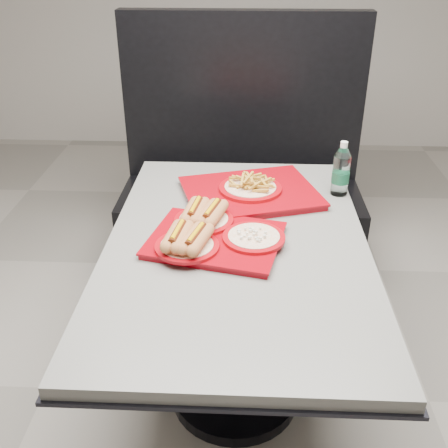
{
  "coord_description": "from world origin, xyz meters",
  "views": [
    {
      "loc": [
        0.03,
        -1.56,
        1.68
      ],
      "look_at": [
        -0.04,
        -0.03,
        0.83
      ],
      "focal_mm": 42.0,
      "sensor_mm": 36.0,
      "label": 1
    }
  ],
  "objects_px": {
    "tray_near": "(211,233)",
    "water_bottle": "(341,172)",
    "tray_far": "(250,190)",
    "booth_bench": "(241,194)",
    "diner_table": "(236,279)"
  },
  "relations": [
    {
      "from": "tray_near",
      "to": "tray_far",
      "type": "xyz_separation_m",
      "value": [
        0.13,
        0.37,
        -0.01
      ]
    },
    {
      "from": "tray_near",
      "to": "water_bottle",
      "type": "height_order",
      "value": "water_bottle"
    },
    {
      "from": "diner_table",
      "to": "tray_near",
      "type": "bearing_deg",
      "value": -169.11
    },
    {
      "from": "tray_far",
      "to": "water_bottle",
      "type": "bearing_deg",
      "value": 6.84
    },
    {
      "from": "diner_table",
      "to": "water_bottle",
      "type": "xyz_separation_m",
      "value": [
        0.41,
        0.39,
        0.26
      ]
    },
    {
      "from": "diner_table",
      "to": "tray_far",
      "type": "xyz_separation_m",
      "value": [
        0.04,
        0.35,
        0.2
      ]
    },
    {
      "from": "booth_bench",
      "to": "tray_near",
      "type": "relative_size",
      "value": 2.69
    },
    {
      "from": "tray_far",
      "to": "water_bottle",
      "type": "height_order",
      "value": "water_bottle"
    },
    {
      "from": "water_bottle",
      "to": "tray_near",
      "type": "bearing_deg",
      "value": -140.49
    },
    {
      "from": "diner_table",
      "to": "booth_bench",
      "type": "distance_m",
      "value": 1.11
    },
    {
      "from": "diner_table",
      "to": "tray_far",
      "type": "bearing_deg",
      "value": 82.76
    },
    {
      "from": "water_bottle",
      "to": "tray_far",
      "type": "bearing_deg",
      "value": -173.16
    },
    {
      "from": "diner_table",
      "to": "tray_far",
      "type": "height_order",
      "value": "tray_far"
    },
    {
      "from": "diner_table",
      "to": "booth_bench",
      "type": "height_order",
      "value": "booth_bench"
    },
    {
      "from": "booth_bench",
      "to": "tray_near",
      "type": "bearing_deg",
      "value": -94.66
    }
  ]
}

